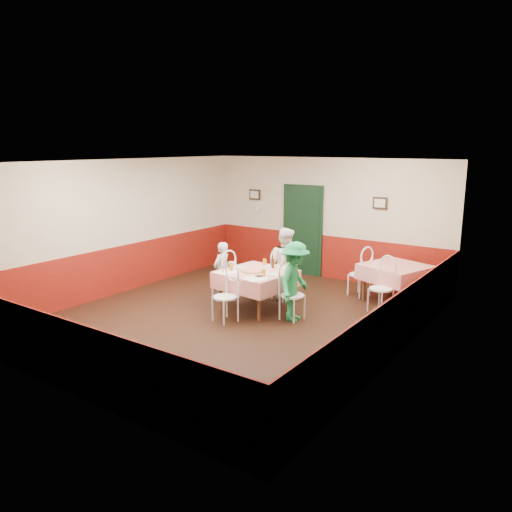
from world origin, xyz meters
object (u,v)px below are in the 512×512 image
Objects in this scene: diner_right at (295,282)px; chair_near at (225,297)px; chair_far at (283,278)px; pizza at (253,271)px; glass_a at (231,267)px; chair_second_b at (381,289)px; chair_left at (224,279)px; wallet at (259,276)px; glass_c at (265,262)px; chair_second_a at (360,275)px; main_table at (256,291)px; beer_bottle at (273,262)px; glass_b at (263,273)px; diner_left at (222,272)px; diner_far at (285,264)px; chair_right at (292,295)px; second_table at (395,284)px.

chair_near is at bearing 118.53° from diner_right.
pizza is at bearing 98.19° from chair_far.
chair_second_b is at bearing 31.23° from glass_a.
chair_near is at bearing 99.69° from chair_far.
diner_right is at bearing 146.33° from chair_far.
pizza is (0.82, -0.14, 0.32)m from chair_left.
chair_far is 1.27m from diner_right.
glass_c is at bearing 122.54° from wallet.
diner_right reaches higher than chair_far.
chair_second_a is at bearing -121.07° from chair_far.
diner_right reaches higher than main_table.
diner_right is at bearing -31.25° from beer_bottle.
chair_second_b is 2.25m from glass_b.
beer_bottle reaches higher than glass_b.
main_table is 2.33m from chair_second_a.
chair_second_b is 1.73m from diner_right.
diner_left is 0.81× the size of diner_far.
glass_a reaches higher than glass_b.
chair_far is 1.96m from chair_second_b.
chair_second_a is at bearing -4.91° from chair_right.
glass_a is at bearing 132.01° from chair_near.
diner_far is (-0.20, 1.21, -0.04)m from wallet.
pizza is at bearing -135.01° from second_table.
wallet is (-0.05, -0.06, -0.06)m from glass_b.
chair_near is 1.00× the size of chair_second_a.
second_table is at bearing -134.56° from chair_far.
diner_left reaches higher than chair_left.
glass_a is 0.09× the size of diner_far.
glass_b is (0.37, -0.19, 0.05)m from pizza.
chair_left is at bearing 170.26° from pizza.
glass_b is at bearing -36.80° from main_table.
second_table is at bearing 40.26° from beer_bottle.
pizza is (-0.11, -0.91, 0.32)m from chair_far.
chair_near is 1.31m from beer_bottle.
diner_right is (0.90, -0.08, 0.34)m from main_table.
chair_left is 4.07× the size of beer_bottle.
pizza reaches higher than main_table.
glass_a is 0.75m from glass_c.
chair_far is at bearing -149.67° from second_table.
glass_a is at bearing -130.58° from beer_bottle.
diner_right is at bearing 129.53° from diner_far.
chair_second_a reaches higher than second_table.
second_table is at bearing -37.68° from diner_right.
chair_far is at bearing 84.53° from diner_far.
chair_right reaches higher than main_table.
chair_right is 8.18× the size of wallet.
wallet is (0.32, -0.25, -0.00)m from pizza.
chair_far is 1.62m from chair_second_a.
chair_right reaches higher than glass_c.
main_table is 0.64m from beer_bottle.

